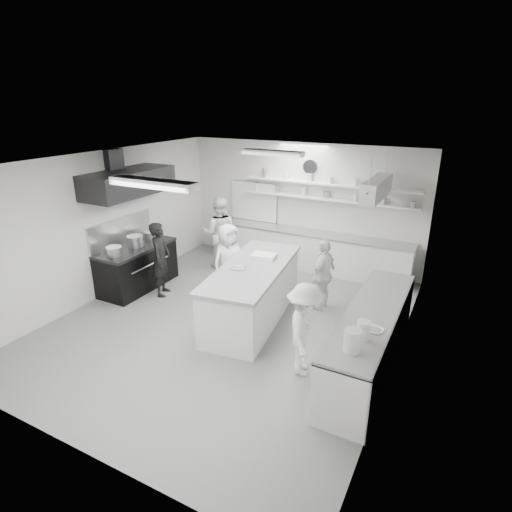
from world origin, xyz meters
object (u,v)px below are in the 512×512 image
at_px(back_counter, 307,250).
at_px(cook_back, 219,233).
at_px(right_counter, 370,340).
at_px(prep_island, 253,294).
at_px(cook_stove, 161,259).
at_px(stove, 138,268).

height_order(back_counter, cook_back, cook_back).
height_order(right_counter, cook_back, cook_back).
bearing_deg(cook_back, right_counter, 123.93).
bearing_deg(back_counter, prep_island, -89.75).
bearing_deg(cook_stove, stove, 64.53).
xyz_separation_m(stove, cook_stove, (0.71, -0.03, 0.35)).
height_order(stove, cook_stove, cook_stove).
height_order(back_counter, cook_stove, cook_stove).
bearing_deg(cook_back, cook_stove, 56.45).
bearing_deg(cook_stove, right_counter, -120.24).
relative_size(prep_island, cook_stove, 1.72).
relative_size(right_counter, cook_back, 1.87).
bearing_deg(stove, right_counter, -6.52).
bearing_deg(cook_back, stove, 36.86).
height_order(cook_stove, cook_back, cook_back).
xyz_separation_m(right_counter, prep_island, (-2.34, 0.54, 0.04)).
bearing_deg(right_counter, cook_back, 149.96).
relative_size(stove, cook_stove, 1.13).
bearing_deg(stove, prep_island, -1.27).
relative_size(cook_stove, cook_back, 0.91).
bearing_deg(right_counter, stove, 173.48).
distance_m(stove, prep_island, 2.91).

